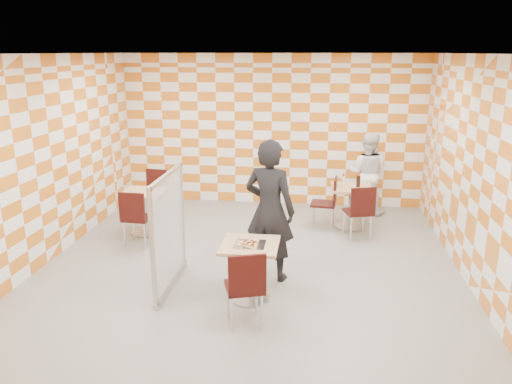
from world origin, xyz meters
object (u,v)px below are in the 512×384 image
at_px(man_dark, 270,210).
at_px(soda_bottle, 358,181).
at_px(chair_second_side, 329,199).
at_px(chair_empty_near, 135,214).
at_px(empty_table, 144,205).
at_px(main_table, 250,262).
at_px(second_table, 351,200).
at_px(chair_second_front, 360,208).
at_px(chair_main_front, 246,283).
at_px(man_white, 367,173).
at_px(sport_bottle, 343,180).
at_px(partition, 169,230).
at_px(chair_empty_far, 155,190).

xyz_separation_m(man_dark, soda_bottle, (1.33, 2.21, -0.12)).
xyz_separation_m(chair_second_side, chair_empty_near, (-3.06, -1.24, 0.00)).
bearing_deg(empty_table, man_dark, -32.36).
bearing_deg(main_table, soda_bottle, 62.46).
relative_size(second_table, chair_second_front, 0.81).
relative_size(second_table, chair_second_side, 0.81).
relative_size(main_table, chair_main_front, 0.81).
relative_size(chair_main_front, chair_second_front, 1.00).
xyz_separation_m(second_table, man_white, (0.35, 0.91, 0.28)).
xyz_separation_m(main_table, soda_bottle, (1.51, 2.89, 0.34)).
distance_m(man_white, sport_bottle, 0.94).
distance_m(main_table, second_table, 3.19).
relative_size(man_white, sport_bottle, 7.87).
distance_m(partition, sport_bottle, 3.62).
bearing_deg(man_white, man_dark, 80.18).
xyz_separation_m(chair_empty_far, man_white, (3.93, 0.85, 0.24)).
bearing_deg(man_white, main_table, 82.27).
distance_m(main_table, soda_bottle, 3.28).
height_order(partition, man_dark, man_dark).
relative_size(second_table, man_white, 0.48).
xyz_separation_m(empty_table, sport_bottle, (3.37, 0.85, 0.33)).
xyz_separation_m(chair_second_side, soda_bottle, (0.50, 0.12, 0.31)).
xyz_separation_m(chair_main_front, man_white, (1.70, 4.45, 0.24)).
height_order(chair_empty_near, man_white, man_white).
relative_size(chair_main_front, man_dark, 0.48).
xyz_separation_m(second_table, empty_table, (-3.51, -0.74, 0.00)).
xyz_separation_m(empty_table, chair_main_front, (2.16, -2.80, 0.04)).
height_order(empty_table, partition, partition).
bearing_deg(chair_main_front, partition, 141.93).
bearing_deg(partition, second_table, 46.66).
distance_m(empty_table, chair_second_side, 3.19).
xyz_separation_m(main_table, chair_second_side, (1.01, 2.78, 0.04)).
relative_size(chair_empty_far, man_dark, 0.48).
distance_m(empty_table, man_white, 4.20).
distance_m(man_dark, soda_bottle, 2.58).
bearing_deg(second_table, main_table, -115.95).
height_order(empty_table, man_white, man_white).
height_order(second_table, soda_bottle, soda_bottle).
bearing_deg(soda_bottle, sport_bottle, 160.97).
distance_m(second_table, chair_second_side, 0.40).
bearing_deg(man_dark, partition, 37.76).
relative_size(empty_table, soda_bottle, 3.26).
height_order(chair_second_front, man_white, man_white).
bearing_deg(soda_bottle, chair_empty_far, 179.37).
bearing_deg(soda_bottle, second_table, -169.02).
distance_m(main_table, empty_table, 3.00).
xyz_separation_m(empty_table, chair_empty_near, (0.06, -0.60, 0.04)).
distance_m(main_table, chair_second_side, 2.95).
relative_size(empty_table, chair_empty_far, 0.81).
bearing_deg(chair_second_side, second_table, 13.62).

